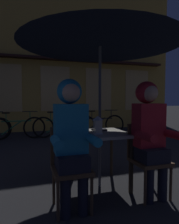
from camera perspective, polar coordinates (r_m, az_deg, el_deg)
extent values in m
plane|color=#232326|center=(2.84, 2.97, -20.88)|extent=(60.00, 60.00, 0.00)
cube|color=#B2AD9E|center=(2.62, 3.02, -6.35)|extent=(0.72, 0.72, 0.04)
cylinder|color=#2D2319|center=(2.34, -1.70, -16.98)|extent=(0.04, 0.04, 0.70)
cylinder|color=#2D2319|center=(2.57, 12.24, -15.17)|extent=(0.04, 0.04, 0.70)
cylinder|color=#2D2319|center=(2.91, -5.07, -12.84)|extent=(0.04, 0.04, 0.70)
cylinder|color=#2D2319|center=(3.10, 6.45, -11.84)|extent=(0.04, 0.04, 0.70)
cylinder|color=#4C4C51|center=(2.58, 3.05, 2.49)|extent=(0.04, 0.04, 2.25)
cone|color=black|center=(2.73, 3.12, 22.50)|extent=(2.10, 2.10, 0.38)
sphere|color=#4C4C51|center=(2.81, 3.13, 26.75)|extent=(0.06, 0.06, 0.06)
cube|color=white|center=(2.49, 2.42, -6.26)|extent=(0.11, 0.11, 0.02)
cube|color=white|center=(2.48, 2.42, -4.25)|extent=(0.09, 0.09, 0.16)
pyramid|color=white|center=(2.47, 2.43, -1.78)|extent=(0.11, 0.11, 0.06)
cube|color=#513823|center=(2.16, -5.27, -16.60)|extent=(0.40, 0.40, 0.04)
cylinder|color=#513823|center=(2.14, 0.67, -23.38)|extent=(0.03, 0.03, 0.41)
cylinder|color=#513823|center=(2.07, -9.21, -24.39)|extent=(0.03, 0.03, 0.41)
cylinder|color=#513823|center=(2.43, -1.96, -19.91)|extent=(0.03, 0.03, 0.41)
cylinder|color=#513823|center=(2.37, -10.45, -20.59)|extent=(0.03, 0.03, 0.41)
cube|color=#513823|center=(2.27, -6.30, -9.55)|extent=(0.40, 0.03, 0.42)
cube|color=#513823|center=(2.53, 17.22, -13.71)|extent=(0.40, 0.40, 0.04)
cylinder|color=#513823|center=(2.57, 22.70, -18.83)|extent=(0.03, 0.03, 0.41)
cylinder|color=#513823|center=(2.38, 16.00, -20.55)|extent=(0.03, 0.03, 0.41)
cylinder|color=#513823|center=(2.82, 18.06, -16.68)|extent=(0.03, 0.03, 0.41)
cylinder|color=#513823|center=(2.65, 11.75, -17.94)|extent=(0.03, 0.03, 0.41)
cube|color=#513823|center=(2.62, 15.00, -7.86)|extent=(0.40, 0.03, 0.42)
cylinder|color=black|center=(2.14, -1.92, -22.68)|extent=(0.11, 0.11, 0.45)
cylinder|color=black|center=(2.11, -7.06, -23.18)|extent=(0.11, 0.11, 0.45)
cube|color=black|center=(2.12, -5.29, -14.07)|extent=(0.32, 0.36, 0.16)
cube|color=teal|center=(2.09, -5.57, -4.81)|extent=(0.34, 0.22, 0.52)
cylinder|color=teal|center=(1.94, 1.06, -8.13)|extent=(0.09, 0.30, 0.09)
cylinder|color=teal|center=(1.86, -9.65, -8.69)|extent=(0.09, 0.30, 0.09)
sphere|color=tan|center=(2.07, -5.63, 5.82)|extent=(0.21, 0.21, 0.21)
sphere|color=teal|center=(2.12, -5.91, 6.04)|extent=(0.27, 0.27, 0.27)
cylinder|color=black|center=(2.55, 20.59, -18.50)|extent=(0.11, 0.11, 0.45)
cylinder|color=black|center=(2.45, 17.06, -19.37)|extent=(0.11, 0.11, 0.45)
cube|color=black|center=(2.50, 17.27, -11.52)|extent=(0.32, 0.36, 0.16)
cube|color=red|center=(2.47, 16.88, -3.65)|extent=(0.34, 0.22, 0.52)
cylinder|color=red|center=(2.41, 23.36, -6.10)|extent=(0.09, 0.30, 0.09)
cylinder|color=red|center=(2.20, 16.18, -6.87)|extent=(0.09, 0.30, 0.09)
sphere|color=tan|center=(2.45, 17.04, 5.32)|extent=(0.21, 0.21, 0.21)
sphere|color=red|center=(2.49, 16.40, 5.53)|extent=(0.27, 0.27, 0.27)
cube|color=gold|center=(8.11, -10.36, 17.22)|extent=(10.00, 0.60, 6.20)
cube|color=#E0B260|center=(7.56, -23.38, 6.49)|extent=(1.10, 0.02, 1.70)
cube|color=#E0B260|center=(7.59, -9.95, 6.71)|extent=(1.10, 0.02, 1.70)
cube|color=#E0B260|center=(8.01, 2.72, 6.59)|extent=(1.10, 0.02, 1.70)
cube|color=#E0B260|center=(8.77, 13.66, 6.23)|extent=(1.10, 0.02, 1.70)
cube|color=#331914|center=(7.59, -9.90, 15.09)|extent=(9.00, 0.36, 0.08)
torus|color=black|center=(6.33, -24.77, -4.44)|extent=(0.66, 0.06, 0.66)
torus|color=black|center=(6.21, -15.85, -4.40)|extent=(0.66, 0.06, 0.66)
cylinder|color=#236B3D|center=(6.19, -20.61, -2.52)|extent=(0.84, 0.05, 0.04)
cylinder|color=#236B3D|center=(6.21, -21.71, -4.20)|extent=(0.61, 0.04, 0.44)
cylinder|color=#236B3D|center=(6.19, -23.28, -1.46)|extent=(0.02, 0.02, 0.24)
cube|color=black|center=(6.19, -23.31, -0.26)|extent=(0.20, 0.08, 0.04)
cylinder|color=#236B3D|center=(6.17, -17.04, -1.16)|extent=(0.02, 0.02, 0.28)
cylinder|color=black|center=(6.16, -17.06, 0.14)|extent=(0.44, 0.03, 0.02)
torus|color=black|center=(6.24, -3.95, -4.24)|extent=(0.66, 0.11, 0.66)
torus|color=black|center=(6.18, -13.38, -4.40)|extent=(0.66, 0.11, 0.66)
cylinder|color=#236B3D|center=(6.16, -8.66, -2.35)|extent=(0.84, 0.11, 0.04)
cylinder|color=#236B3D|center=(6.18, -9.78, -4.05)|extent=(0.61, 0.09, 0.44)
cylinder|color=#236B3D|center=(6.14, -11.33, -1.28)|extent=(0.02, 0.02, 0.24)
cube|color=black|center=(6.13, -11.35, -0.07)|extent=(0.21, 0.10, 0.04)
cylinder|color=#236B3D|center=(6.18, -5.09, -1.00)|extent=(0.02, 0.02, 0.28)
cylinder|color=black|center=(6.17, -5.09, 0.29)|extent=(0.44, 0.06, 0.02)
torus|color=black|center=(6.81, 7.33, -3.60)|extent=(0.66, 0.15, 0.66)
torus|color=black|center=(6.60, -1.23, -3.80)|extent=(0.66, 0.15, 0.66)
cylinder|color=black|center=(6.66, 3.12, -1.88)|extent=(0.83, 0.16, 0.04)
cylinder|color=black|center=(6.66, 2.08, -3.45)|extent=(0.60, 0.13, 0.44)
cylinder|color=black|center=(6.60, 0.70, -0.88)|extent=(0.02, 0.02, 0.24)
cube|color=black|center=(6.59, 0.70, 0.25)|extent=(0.21, 0.11, 0.04)
cylinder|color=black|center=(6.74, 6.35, -0.64)|extent=(0.02, 0.02, 0.28)
cylinder|color=black|center=(6.73, 6.36, 0.55)|extent=(0.44, 0.09, 0.02)
cube|color=black|center=(2.78, 2.87, -5.17)|extent=(0.21, 0.16, 0.02)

